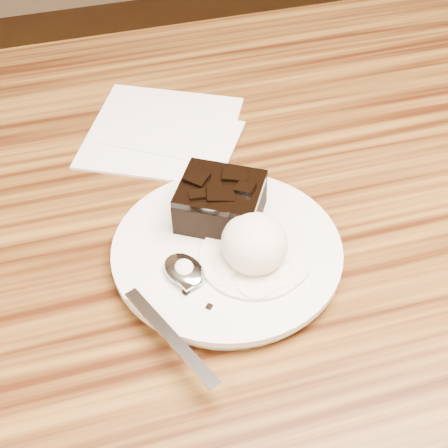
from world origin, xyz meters
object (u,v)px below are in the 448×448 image
object	(u,v)px
dining_table	(275,386)
spoon	(184,271)
brownie	(221,204)
ice_cream_scoop	(254,243)
napkin	(162,131)
plate	(227,254)

from	to	relation	value
dining_table	spoon	size ratio (longest dim) A/B	6.58
brownie	ice_cream_scoop	xyz separation A→B (m)	(0.01, -0.06, 0.00)
ice_cream_scoop	spoon	world-z (taller)	ice_cream_scoop
dining_table	ice_cream_scoop	bearing A→B (deg)	-130.44
spoon	napkin	world-z (taller)	spoon
spoon	dining_table	bearing A→B (deg)	9.40
napkin	brownie	bearing A→B (deg)	-82.82
brownie	napkin	xyz separation A→B (m)	(-0.02, 0.18, -0.03)
dining_table	napkin	xyz separation A→B (m)	(-0.11, 0.15, 0.38)
plate	brownie	world-z (taller)	brownie
plate	napkin	xyz separation A→B (m)	(-0.02, 0.22, -0.01)
brownie	spoon	size ratio (longest dim) A/B	0.43
dining_table	ice_cream_scoop	xyz separation A→B (m)	(-0.07, -0.09, 0.41)
dining_table	plate	size ratio (longest dim) A/B	5.44
ice_cream_scoop	napkin	world-z (taller)	ice_cream_scoop
ice_cream_scoop	plate	bearing A→B (deg)	132.23
plate	napkin	distance (m)	0.22
dining_table	spoon	world-z (taller)	spoon
brownie	ice_cream_scoop	bearing A→B (deg)	-77.11
ice_cream_scoop	dining_table	bearing A→B (deg)	49.56
plate	ice_cream_scoop	bearing A→B (deg)	-47.77
brownie	napkin	size ratio (longest dim) A/B	0.47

